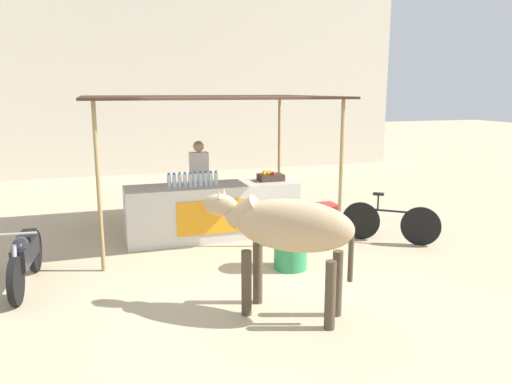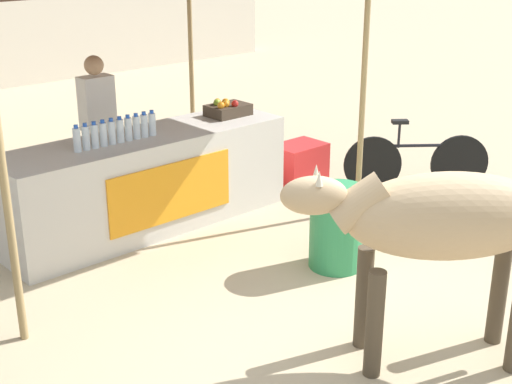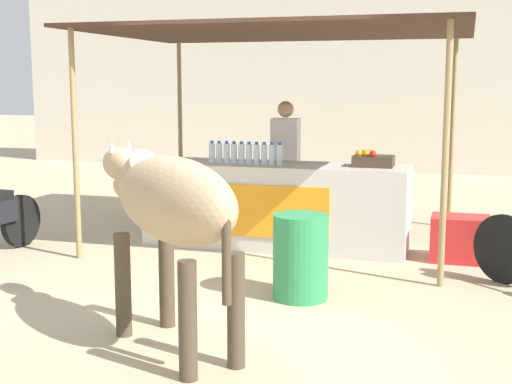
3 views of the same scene
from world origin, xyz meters
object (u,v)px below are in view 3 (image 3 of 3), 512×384
object	(u,v)px
cooler_box	(460,239)
water_barrel	(301,257)
cow	(170,205)
stall_counter	(276,205)
fruit_crate	(373,160)
vendor_behind_counter	(285,166)

from	to	relation	value
cooler_box	water_barrel	distance (m)	2.22
water_barrel	cow	distance (m)	1.67
stall_counter	water_barrel	size ratio (longest dim) A/B	4.02
cooler_box	fruit_crate	bearing A→B (deg)	171.16
vendor_behind_counter	water_barrel	bearing A→B (deg)	-73.00
vendor_behind_counter	cooler_box	bearing A→B (deg)	-21.80
stall_counter	water_barrel	world-z (taller)	stall_counter
cooler_box	cow	bearing A→B (deg)	-121.30
fruit_crate	water_barrel	world-z (taller)	fruit_crate
fruit_crate	water_barrel	bearing A→B (deg)	-100.67
stall_counter	cow	bearing A→B (deg)	-88.04
stall_counter	fruit_crate	xyz separation A→B (m)	(1.09, 0.05, 0.55)
stall_counter	water_barrel	distance (m)	2.01
stall_counter	vendor_behind_counter	distance (m)	0.84
stall_counter	cow	world-z (taller)	cow
cow	vendor_behind_counter	bearing A→B (deg)	92.71
stall_counter	cooler_box	bearing A→B (deg)	-2.72
stall_counter	vendor_behind_counter	world-z (taller)	vendor_behind_counter
water_barrel	cow	world-z (taller)	cow
stall_counter	vendor_behind_counter	bearing A→B (deg)	95.96
water_barrel	cooler_box	bearing A→B (deg)	53.35
water_barrel	cow	xyz separation A→B (m)	(-0.61, -1.40, 0.66)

